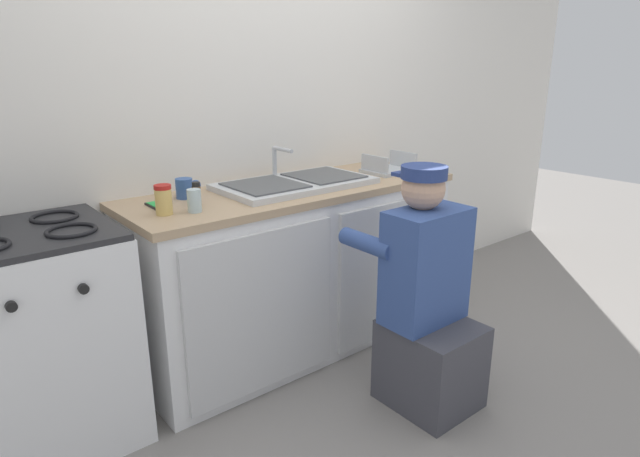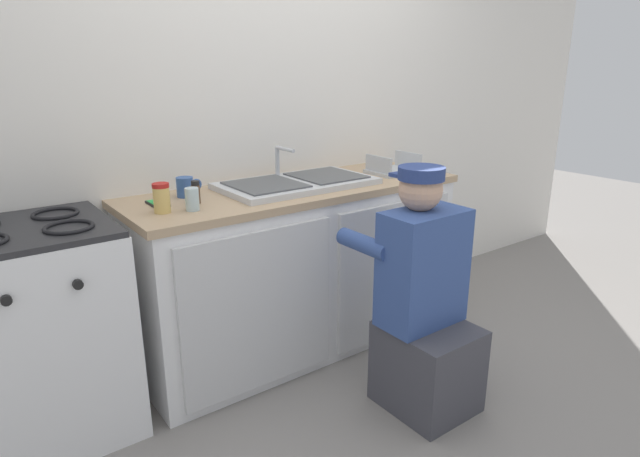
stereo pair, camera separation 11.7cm
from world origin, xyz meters
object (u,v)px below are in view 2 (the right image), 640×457
object	(u,v)px
water_glass	(192,199)
coffee_mug	(186,187)
spice_bottle_pepper	(196,192)
plumber_person	(424,311)
sink_double_basin	(297,183)
condiment_jar	(162,198)
dish_rack_tray	(393,169)
cell_phone	(158,204)
stove_range	(39,334)

from	to	relation	value
water_glass	coffee_mug	world-z (taller)	water_glass
spice_bottle_pepper	plumber_person	bearing A→B (deg)	-47.34
sink_double_basin	spice_bottle_pepper	xyz separation A→B (m)	(-0.57, -0.02, 0.03)
plumber_person	coffee_mug	distance (m)	1.26
sink_double_basin	water_glass	distance (m)	0.65
condiment_jar	coffee_mug	distance (m)	0.29
dish_rack_tray	cell_phone	bearing A→B (deg)	175.79
water_glass	condiment_jar	bearing A→B (deg)	159.30
condiment_jar	coffee_mug	size ratio (longest dim) A/B	1.02
cell_phone	water_glass	size ratio (longest dim) A/B	1.40
stove_range	cell_phone	size ratio (longest dim) A/B	6.64
condiment_jar	cell_phone	bearing A→B (deg)	77.96
spice_bottle_pepper	condiment_jar	bearing A→B (deg)	-161.53
stove_range	spice_bottle_pepper	xyz separation A→B (m)	(0.71, -0.02, 0.50)
water_glass	condiment_jar	xyz separation A→B (m)	(-0.12, 0.04, 0.01)
stove_range	cell_phone	xyz separation A→B (m)	(0.56, 0.06, 0.45)
cell_phone	coffee_mug	bearing A→B (deg)	22.81
spice_bottle_pepper	stove_range	bearing A→B (deg)	178.37
sink_double_basin	stove_range	size ratio (longest dim) A/B	0.86
stove_range	spice_bottle_pepper	distance (m)	0.87
stove_range	plumber_person	distance (m)	1.63
sink_double_basin	plumber_person	bearing A→B (deg)	-80.04
coffee_mug	plumber_person	bearing A→B (deg)	-52.94
sink_double_basin	plumber_person	size ratio (longest dim) A/B	0.72
stove_range	spice_bottle_pepper	size ratio (longest dim) A/B	8.85
cell_phone	dish_rack_tray	bearing A→B (deg)	-4.21
plumber_person	water_glass	distance (m)	1.14
water_glass	condiment_jar	size ratio (longest dim) A/B	0.78
plumber_person	spice_bottle_pepper	xyz separation A→B (m)	(-0.71, 0.77, 0.50)
water_glass	cell_phone	bearing A→B (deg)	115.50
cell_phone	coffee_mug	xyz separation A→B (m)	(0.17, 0.07, 0.04)
condiment_jar	sink_double_basin	bearing A→B (deg)	6.30
sink_double_basin	cell_phone	world-z (taller)	sink_double_basin
spice_bottle_pepper	coffee_mug	bearing A→B (deg)	84.29
stove_range	coffee_mug	world-z (taller)	coffee_mug
plumber_person	dish_rack_tray	bearing A→B (deg)	55.70
sink_double_basin	spice_bottle_pepper	world-z (taller)	sink_double_basin
water_glass	coffee_mug	distance (m)	0.27
cell_phone	coffee_mug	distance (m)	0.19
plumber_person	condiment_jar	xyz separation A→B (m)	(-0.89, 0.71, 0.51)
cell_phone	condiment_jar	distance (m)	0.16
dish_rack_tray	condiment_jar	xyz separation A→B (m)	(-1.40, -0.04, 0.04)
dish_rack_tray	stove_range	bearing A→B (deg)	178.76
plumber_person	spice_bottle_pepper	distance (m)	1.16
sink_double_basin	spice_bottle_pepper	size ratio (longest dim) A/B	7.62
plumber_person	water_glass	world-z (taller)	plumber_person
sink_double_basin	coffee_mug	world-z (taller)	sink_double_basin
plumber_person	coffee_mug	size ratio (longest dim) A/B	8.76
sink_double_basin	cell_phone	distance (m)	0.73
stove_range	water_glass	size ratio (longest dim) A/B	9.29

